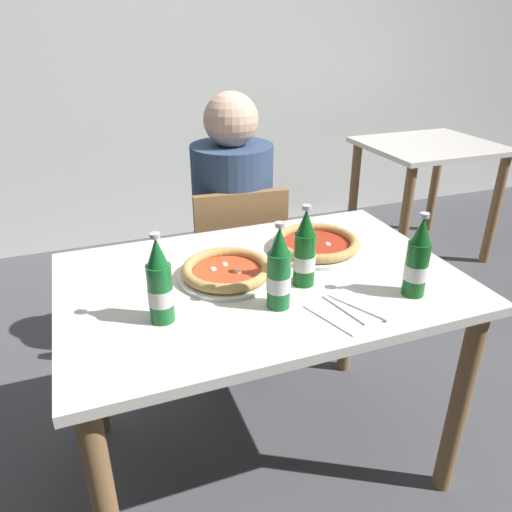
{
  "coord_description": "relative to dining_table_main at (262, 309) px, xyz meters",
  "views": [
    {
      "loc": [
        -0.48,
        -1.23,
        1.47
      ],
      "look_at": [
        0.0,
        0.05,
        0.8
      ],
      "focal_mm": 34.5,
      "sensor_mm": 36.0,
      "label": 1
    }
  ],
  "objects": [
    {
      "name": "beer_bottle_extra",
      "position": [
        0.37,
        -0.24,
        0.22
      ],
      "size": [
        0.07,
        0.07,
        0.25
      ],
      "color": "#14591E",
      "rests_on": "dining_table_main"
    },
    {
      "name": "beer_bottle_right",
      "position": [
        -0.02,
        -0.17,
        0.22
      ],
      "size": [
        0.07,
        0.07,
        0.25
      ],
      "color": "#196B2D",
      "rests_on": "dining_table_main"
    },
    {
      "name": "beer_bottle_left",
      "position": [
        0.1,
        -0.08,
        0.22
      ],
      "size": [
        0.07,
        0.07,
        0.25
      ],
      "color": "#14591E",
      "rests_on": "dining_table_main"
    },
    {
      "name": "pizza_margherita_near",
      "position": [
        0.25,
        0.12,
        0.13
      ],
      "size": [
        0.32,
        0.32,
        0.04
      ],
      "color": "white",
      "rests_on": "dining_table_main"
    },
    {
      "name": "dining_table_main",
      "position": [
        0.0,
        0.0,
        0.0
      ],
      "size": [
        1.2,
        0.8,
        0.75
      ],
      "color": "silver",
      "rests_on": "ground_plane"
    },
    {
      "name": "dining_table_background",
      "position": [
        1.63,
        1.27,
        -0.04
      ],
      "size": [
        0.8,
        0.7,
        0.75
      ],
      "color": "silver",
      "rests_on": "ground_plane"
    },
    {
      "name": "diner_seated",
      "position": [
        0.12,
        0.66,
        -0.05
      ],
      "size": [
        0.34,
        0.34,
        1.21
      ],
      "color": "#2D3342",
      "rests_on": "ground_plane"
    },
    {
      "name": "ground_plane",
      "position": [
        0.0,
        0.0,
        -0.64
      ],
      "size": [
        8.0,
        8.0,
        0.0
      ],
      "primitive_type": "plane",
      "color": "#4C4C51"
    },
    {
      "name": "chair_behind_table",
      "position": [
        0.12,
        0.61,
        -0.15
      ],
      "size": [
        0.43,
        0.43,
        0.85
      ],
      "rotation": [
        0.0,
        0.0,
        3.06
      ],
      "color": "olive",
      "rests_on": "ground_plane"
    },
    {
      "name": "pizza_marinara_far",
      "position": [
        -0.1,
        0.04,
        0.14
      ],
      "size": [
        0.3,
        0.3,
        0.04
      ],
      "color": "white",
      "rests_on": "dining_table_main"
    },
    {
      "name": "beer_bottle_center",
      "position": [
        -0.33,
        -0.13,
        0.22
      ],
      "size": [
        0.07,
        0.07,
        0.25
      ],
      "color": "#196B2D",
      "rests_on": "dining_table_main"
    },
    {
      "name": "napkin_with_cutlery",
      "position": [
        0.16,
        -0.26,
        0.12
      ],
      "size": [
        0.23,
        0.23,
        0.01
      ],
      "color": "white",
      "rests_on": "dining_table_main"
    },
    {
      "name": "back_wall_tiled",
      "position": [
        0.0,
        2.2,
        0.66
      ],
      "size": [
        7.0,
        0.1,
        2.6
      ],
      "primitive_type": "cube",
      "color": "white",
      "rests_on": "ground_plane"
    }
  ]
}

